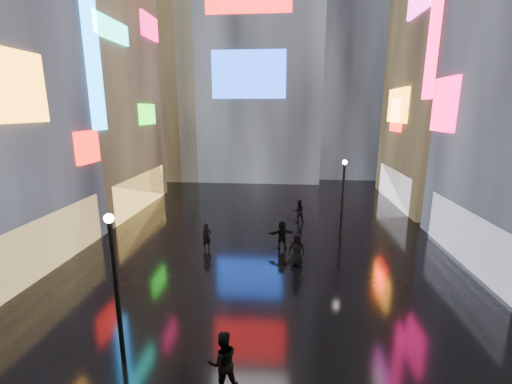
# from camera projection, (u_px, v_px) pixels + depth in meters

# --- Properties ---
(ground) EXTENTS (140.00, 140.00, 0.00)m
(ground) POSITION_uv_depth(u_px,v_px,m) (267.00, 237.00, 22.85)
(ground) COLOR black
(ground) RESTS_ON ground
(building_left_far) EXTENTS (10.28, 12.00, 22.00)m
(building_left_far) POSITION_uv_depth(u_px,v_px,m) (74.00, 75.00, 27.48)
(building_left_far) COLOR black
(building_left_far) RESTS_ON ground
(building_right_far) EXTENTS (10.28, 12.00, 28.00)m
(building_right_far) POSITION_uv_depth(u_px,v_px,m) (470.00, 38.00, 27.92)
(building_right_far) COLOR black
(building_right_far) RESTS_ON ground
(tower_main) EXTENTS (16.00, 14.20, 42.00)m
(tower_main) POSITION_uv_depth(u_px,v_px,m) (255.00, 2.00, 41.45)
(tower_main) COLOR black
(tower_main) RESTS_ON ground
(tower_flank_right) EXTENTS (12.00, 12.00, 34.00)m
(tower_flank_right) POSITION_uv_depth(u_px,v_px,m) (350.00, 39.00, 43.32)
(tower_flank_right) COLOR black
(tower_flank_right) RESTS_ON ground
(tower_flank_left) EXTENTS (10.00, 10.00, 26.00)m
(tower_flank_left) POSITION_uv_depth(u_px,v_px,m) (165.00, 71.00, 42.34)
(tower_flank_left) COLOR black
(tower_flank_left) RESTS_ON ground
(lamp_near) EXTENTS (0.30, 0.30, 5.20)m
(lamp_near) POSITION_uv_depth(u_px,v_px,m) (116.00, 281.00, 10.87)
(lamp_near) COLOR black
(lamp_near) RESTS_ON ground
(lamp_far) EXTENTS (0.30, 0.30, 5.20)m
(lamp_far) POSITION_uv_depth(u_px,v_px,m) (343.00, 194.00, 22.12)
(lamp_far) COLOR black
(lamp_far) RESTS_ON ground
(pedestrian_1) EXTENTS (1.14, 1.02, 1.92)m
(pedestrian_1) POSITION_uv_depth(u_px,v_px,m) (223.00, 362.00, 10.17)
(pedestrian_1) COLOR black
(pedestrian_1) RESTS_ON ground
(pedestrian_4) EXTENTS (0.98, 0.73, 1.81)m
(pedestrian_4) POSITION_uv_depth(u_px,v_px,m) (297.00, 249.00, 18.51)
(pedestrian_4) COLOR black
(pedestrian_4) RESTS_ON ground
(pedestrian_5) EXTENTS (1.70, 0.97, 1.74)m
(pedestrian_5) POSITION_uv_depth(u_px,v_px,m) (282.00, 235.00, 20.80)
(pedestrian_5) COLOR black
(pedestrian_5) RESTS_ON ground
(pedestrian_6) EXTENTS (0.71, 0.68, 1.63)m
(pedestrian_6) POSITION_uv_depth(u_px,v_px,m) (207.00, 237.00, 20.65)
(pedestrian_6) COLOR black
(pedestrian_6) RESTS_ON ground
(pedestrian_7) EXTENTS (0.94, 0.80, 1.70)m
(pedestrian_7) POSITION_uv_depth(u_px,v_px,m) (299.00, 211.00, 25.74)
(pedestrian_7) COLOR black
(pedestrian_7) RESTS_ON ground
(umbrella_2) EXTENTS (1.43, 1.43, 0.92)m
(umbrella_2) POSITION_uv_depth(u_px,v_px,m) (298.00, 226.00, 18.19)
(umbrella_2) COLOR black
(umbrella_2) RESTS_ON pedestrian_4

